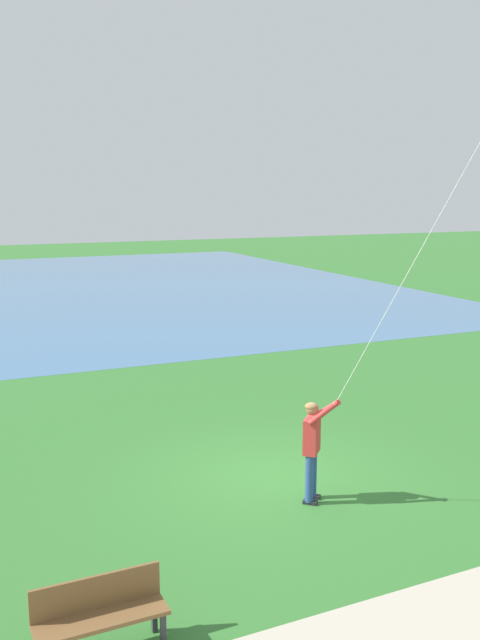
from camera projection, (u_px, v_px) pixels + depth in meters
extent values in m
plane|color=#33702D|center=(274.00, 477.00, 12.84)|extent=(120.00, 120.00, 0.00)
cube|color=#232328|center=(313.00, 496.00, 11.95)|extent=(0.24, 0.25, 0.06)
cylinder|color=#2D4C8E|center=(313.00, 473.00, 11.88)|extent=(0.14, 0.14, 0.82)
cube|color=#232328|center=(310.00, 502.00, 11.73)|extent=(0.24, 0.25, 0.06)
cylinder|color=#2D4C8E|center=(309.00, 478.00, 11.66)|extent=(0.14, 0.14, 0.82)
cube|color=red|center=(312.00, 436.00, 11.64)|extent=(0.44, 0.43, 0.60)
sphere|color=#996B4C|center=(312.00, 409.00, 11.56)|extent=(0.22, 0.22, 0.22)
ellipsoid|color=olive|center=(311.00, 407.00, 11.55)|extent=(0.32, 0.32, 0.13)
cylinder|color=red|center=(327.00, 409.00, 11.57)|extent=(0.56, 0.26, 0.43)
cylinder|color=red|center=(324.00, 412.00, 11.41)|extent=(0.22, 0.56, 0.43)
sphere|color=#996B4C|center=(335.00, 404.00, 11.42)|extent=(0.10, 0.10, 0.10)
cylinder|color=silver|center=(462.00, 176.00, 10.20)|extent=(2.40, 2.63, 7.28)
cube|color=brown|center=(101.00, 619.00, 7.84)|extent=(0.47, 1.51, 0.05)
cube|color=brown|center=(96.00, 592.00, 7.96)|extent=(0.07, 1.50, 0.40)
cube|color=#2D2D33|center=(163.00, 629.00, 8.01)|extent=(0.06, 0.06, 0.45)
cube|color=#2D2D33|center=(154.00, 614.00, 8.30)|extent=(0.06, 0.06, 0.45)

